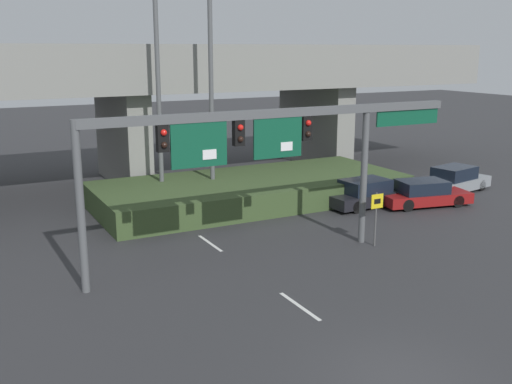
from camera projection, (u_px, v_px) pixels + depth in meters
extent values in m
plane|color=#2D2D30|center=(399.00, 376.00, 15.13)|extent=(160.00, 160.00, 0.00)
cube|color=silver|center=(300.00, 306.00, 19.25)|extent=(0.14, 2.40, 0.01)
cube|color=silver|center=(210.00, 243.00, 25.47)|extent=(0.14, 2.40, 0.01)
cube|color=silver|center=(156.00, 205.00, 31.69)|extent=(0.14, 2.40, 0.01)
cube|color=silver|center=(119.00, 179.00, 37.91)|extent=(0.14, 2.40, 0.01)
cylinder|color=#515456|center=(80.00, 209.00, 19.71)|extent=(0.28, 0.28, 5.87)
cylinder|color=#515456|center=(364.00, 175.00, 24.98)|extent=(0.28, 0.28, 5.87)
cube|color=#515456|center=(285.00, 113.00, 22.58)|extent=(15.55, 0.32, 0.32)
cube|color=black|center=(162.00, 138.00, 20.53)|extent=(0.40, 0.28, 0.95)
sphere|color=red|center=(164.00, 133.00, 20.33)|extent=(0.22, 0.22, 0.22)
sphere|color=black|center=(164.00, 145.00, 20.43)|extent=(0.22, 0.22, 0.22)
cube|color=black|center=(238.00, 133.00, 21.85)|extent=(0.40, 0.28, 0.95)
sphere|color=red|center=(241.00, 127.00, 21.65)|extent=(0.22, 0.22, 0.22)
sphere|color=black|center=(241.00, 139.00, 21.75)|extent=(0.22, 0.22, 0.22)
cube|color=black|center=(306.00, 128.00, 23.17)|extent=(0.40, 0.28, 0.95)
sphere|color=red|center=(308.00, 123.00, 22.97)|extent=(0.22, 0.22, 0.22)
sphere|color=black|center=(308.00, 134.00, 23.07)|extent=(0.22, 0.22, 0.22)
cube|color=#0F4C33|center=(199.00, 145.00, 21.11)|extent=(2.13, 0.08, 1.59)
cube|color=white|center=(210.00, 154.00, 21.32)|extent=(0.53, 0.03, 0.35)
cube|color=#0F4C33|center=(278.00, 138.00, 22.55)|extent=(2.06, 0.08, 1.52)
cube|color=white|center=(287.00, 146.00, 22.75)|extent=(0.51, 0.03, 0.33)
cube|color=#0F4C33|center=(408.00, 117.00, 25.37)|extent=(3.30, 0.07, 0.64)
cylinder|color=#4C4C4C|center=(376.00, 220.00, 24.85)|extent=(0.08, 0.08, 2.30)
cube|color=yellow|center=(377.00, 201.00, 24.62)|extent=(0.60, 0.03, 0.60)
cube|color=black|center=(377.00, 201.00, 24.60)|extent=(0.33, 0.01, 0.21)
cylinder|color=#515456|center=(210.00, 41.00, 30.35)|extent=(0.24, 0.24, 16.86)
cylinder|color=#515456|center=(157.00, 53.00, 29.95)|extent=(0.24, 0.24, 15.69)
cube|color=gray|center=(119.00, 75.00, 35.24)|extent=(48.71, 9.43, 1.74)
cube|color=gray|center=(141.00, 53.00, 31.05)|extent=(48.71, 0.40, 0.90)
cube|color=gray|center=(122.00, 138.00, 36.11)|extent=(1.40, 7.54, 5.67)
cube|color=gray|center=(314.00, 124.00, 42.35)|extent=(1.40, 7.54, 5.67)
cube|color=#384C28|center=(251.00, 190.00, 32.27)|extent=(16.57, 6.98, 1.27)
cube|color=black|center=(367.00, 197.00, 31.42)|extent=(4.73, 2.14, 0.59)
cube|color=black|center=(365.00, 186.00, 31.18)|extent=(2.50, 1.82, 0.69)
cylinder|color=black|center=(377.00, 193.00, 32.86)|extent=(0.65, 0.26, 0.64)
cylinder|color=black|center=(399.00, 200.00, 31.49)|extent=(0.65, 0.26, 0.64)
cylinder|color=black|center=(336.00, 200.00, 31.42)|extent=(0.65, 0.26, 0.64)
cylinder|color=black|center=(357.00, 207.00, 30.05)|extent=(0.65, 0.26, 0.64)
cube|color=maroon|center=(424.00, 197.00, 31.52)|extent=(5.03, 2.78, 0.55)
cube|color=black|center=(422.00, 187.00, 31.33)|extent=(2.76, 2.15, 0.65)
cylinder|color=black|center=(440.00, 194.00, 32.73)|extent=(0.67, 0.34, 0.64)
cylinder|color=black|center=(458.00, 201.00, 31.18)|extent=(0.67, 0.34, 0.64)
cylinder|color=black|center=(391.00, 198.00, 31.92)|extent=(0.67, 0.34, 0.64)
cylinder|color=black|center=(408.00, 205.00, 30.37)|extent=(0.67, 0.34, 0.64)
cube|color=gray|center=(455.00, 184.00, 34.56)|extent=(4.84, 2.66, 0.62)
cube|color=black|center=(454.00, 173.00, 34.30)|extent=(2.65, 2.06, 0.72)
cylinder|color=black|center=(457.00, 181.00, 36.07)|extent=(0.67, 0.34, 0.64)
cylinder|color=black|center=(481.00, 185.00, 34.85)|extent=(0.67, 0.34, 0.64)
cylinder|color=black|center=(429.00, 187.00, 34.34)|extent=(0.67, 0.34, 0.64)
cylinder|color=black|center=(453.00, 192.00, 33.13)|extent=(0.67, 0.34, 0.64)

